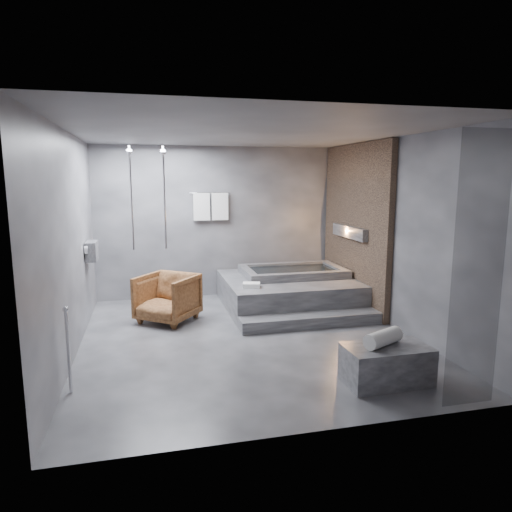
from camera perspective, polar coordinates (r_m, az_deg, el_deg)
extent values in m
plane|color=#313134|center=(6.51, -1.10, -10.18)|extent=(5.00, 5.00, 0.00)
cube|color=#525254|center=(6.16, -1.19, 15.15)|extent=(4.50, 5.00, 0.04)
cube|color=#3C3C41|center=(8.62, -4.73, 4.23)|extent=(4.50, 0.04, 2.80)
cube|color=#3C3C41|center=(3.81, 6.98, -2.66)|extent=(4.50, 0.04, 2.80)
cube|color=#3C3C41|center=(6.11, -22.22, 1.32)|extent=(0.04, 5.00, 2.80)
cube|color=#3C3C41|center=(7.01, 17.14, 2.59)|extent=(0.04, 5.00, 2.80)
cube|color=#88694F|center=(8.08, 12.27, 3.68)|extent=(0.10, 2.40, 2.78)
cube|color=#FF9938|center=(8.06, 11.73, 2.96)|extent=(0.14, 1.20, 0.20)
cube|color=gray|center=(7.52, -19.84, 0.58)|extent=(0.16, 0.42, 0.30)
imported|color=beige|center=(7.42, -19.83, 0.13)|extent=(0.08, 0.08, 0.21)
imported|color=beige|center=(7.62, -19.66, 0.16)|extent=(0.07, 0.07, 0.15)
cylinder|color=silver|center=(8.05, -11.38, 7.26)|extent=(0.04, 0.04, 1.80)
cylinder|color=silver|center=(8.04, -15.33, 7.10)|extent=(0.04, 0.04, 1.80)
cylinder|color=silver|center=(8.51, -5.72, 7.85)|extent=(0.75, 0.02, 0.02)
cube|color=white|center=(8.48, -6.82, 6.13)|extent=(0.30, 0.06, 0.50)
cube|color=white|center=(8.53, -4.54, 6.19)|extent=(0.30, 0.06, 0.50)
cylinder|color=silver|center=(5.17, -22.40, -11.01)|extent=(0.04, 0.04, 0.90)
cube|color=black|center=(4.69, 25.98, -1.87)|extent=(0.55, 0.01, 2.60)
cube|color=#363639|center=(8.04, 3.99, -4.48)|extent=(2.20, 2.00, 0.50)
cube|color=#363639|center=(7.01, 6.90, -8.01)|extent=(2.20, 0.36, 0.18)
cube|color=#363638|center=(5.30, 16.00, -12.92)|extent=(0.92, 0.51, 0.42)
imported|color=#422310|center=(7.28, -11.02, -5.15)|extent=(1.13, 1.14, 0.75)
cylinder|color=white|center=(5.21, 15.60, -9.84)|extent=(0.51, 0.36, 0.17)
cube|color=white|center=(7.27, -0.58, -3.66)|extent=(0.31, 0.26, 0.07)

